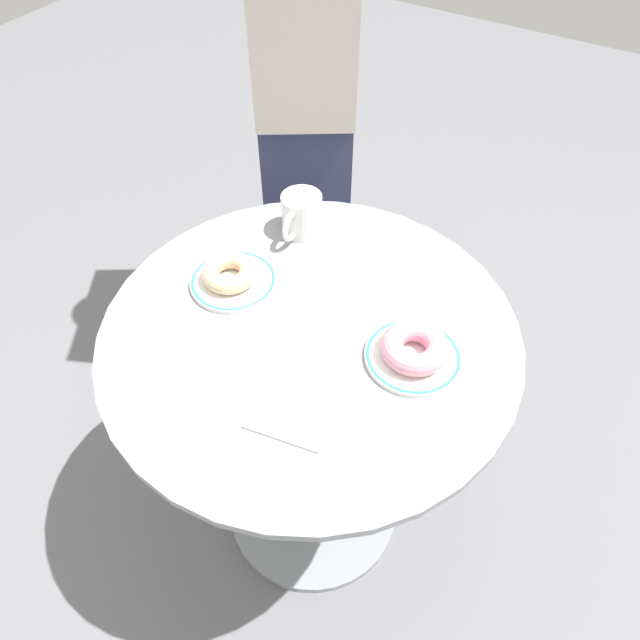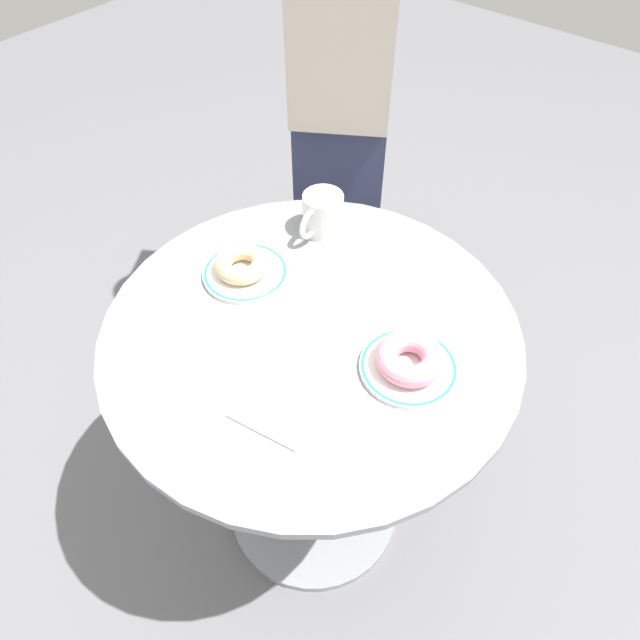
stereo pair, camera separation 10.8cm
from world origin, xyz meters
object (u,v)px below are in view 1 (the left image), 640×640
Objects in this scene: paper_napkin at (293,413)px; coffee_mug at (301,215)px; plate_right at (413,356)px; person_figure at (305,108)px; cafe_table at (311,409)px; donut_pink_frosted at (414,347)px; donut_glazed at (229,273)px; plate_left at (233,281)px.

coffee_mug is at bearing 120.54° from paper_napkin.
person_figure is at bearing 136.25° from plate_right.
cafe_table is 0.36m from donut_pink_frosted.
paper_napkin is 1.04× the size of coffee_mug.
coffee_mug is at bearing 80.39° from donut_glazed.
cafe_table is at bearing -57.44° from person_figure.
coffee_mug reaches higher than paper_napkin.
cafe_table is 0.34m from plate_left.
donut_glazed is at bearing -178.12° from donut_pink_frosted.
plate_left is (-0.20, 0.03, 0.28)m from cafe_table.
coffee_mug is 0.40m from person_figure.
person_figure is (-0.56, 0.54, 0.05)m from donut_pink_frosted.
donut_glazed is (-0.40, -0.01, 0.02)m from plate_right.
plate_left is at bearing 172.59° from cafe_table.
donut_pink_frosted reaches higher than paper_napkin.
plate_left reaches higher than paper_napkin.
plate_left is 1.35× the size of coffee_mug.
donut_glazed is at bearing -148.50° from plate_left.
donut_pink_frosted is at bearing 1.88° from donut_glazed.
person_figure reaches higher than plate_left.
coffee_mug is at bearing 151.20° from plate_right.
donut_pink_frosted reaches higher than donut_glazed.
cafe_table is at bearing 113.45° from paper_napkin.
coffee_mug is (0.04, 0.21, 0.02)m from donut_glazed.
person_figure is (-0.56, 0.54, 0.07)m from plate_right.
cafe_table is at bearing -7.41° from plate_left.
plate_right is (0.39, 0.01, 0.00)m from plate_left.
person_figure is at bearing 136.25° from donut_pink_frosted.
donut_pink_frosted is 0.90× the size of paper_napkin.
donut_glazed is 0.82× the size of paper_napkin.
paper_napkin is at bearing -120.10° from plate_right.
plate_right is 0.03m from donut_pink_frosted.
paper_napkin is (-0.12, -0.21, -0.00)m from plate_right.
cafe_table is 7.22× the size of donut_glazed.
plate_left is 0.58m from person_figure.
plate_left is at bearing 31.50° from donut_glazed.
plate_right is at bearing 10.26° from cafe_table.
plate_right reaches higher than paper_napkin.
donut_glazed is 0.21m from coffee_mug.
paper_napkin is at bearing -59.41° from person_figure.
paper_napkin is 0.08× the size of person_figure.
person_figure is (-0.17, 0.55, 0.07)m from plate_left.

